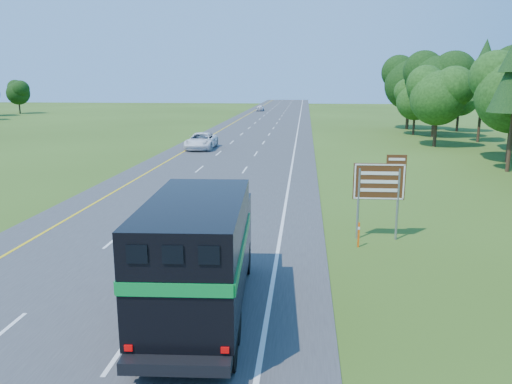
% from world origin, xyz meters
% --- Properties ---
extents(road, '(15.00, 260.00, 0.04)m').
position_xyz_m(road, '(0.00, 50.00, 0.02)').
color(road, '#38383A').
rests_on(road, ground).
extents(lane_markings, '(11.15, 260.00, 0.01)m').
position_xyz_m(lane_markings, '(0.00, 50.00, 0.04)').
color(lane_markings, yellow).
rests_on(lane_markings, road).
extents(horse_truck, '(3.07, 8.52, 3.71)m').
position_xyz_m(horse_truck, '(3.53, 3.94, 2.03)').
color(horse_truck, black).
rests_on(horse_truck, road).
extents(white_suv, '(2.78, 5.94, 1.65)m').
position_xyz_m(white_suv, '(-4.16, 41.05, 0.86)').
color(white_suv, white).
rests_on(white_suv, road).
extents(far_car, '(1.71, 4.07, 1.38)m').
position_xyz_m(far_car, '(-4.08, 108.38, 0.73)').
color(far_car, silver).
rests_on(far_car, road).
extents(exit_sign, '(2.26, 0.14, 3.83)m').
position_xyz_m(exit_sign, '(9.84, 12.09, 2.48)').
color(exit_sign, gray).
rests_on(exit_sign, ground).
extents(delineator, '(0.09, 0.05, 1.10)m').
position_xyz_m(delineator, '(8.88, 10.88, 0.59)').
color(delineator, '#EC510C').
rests_on(delineator, ground).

